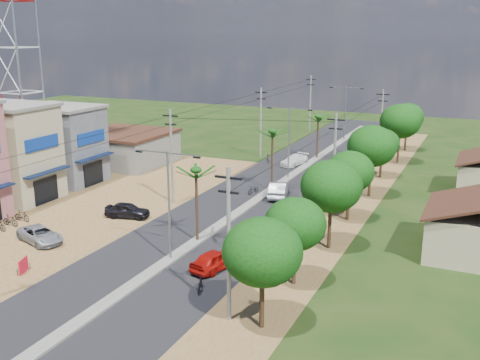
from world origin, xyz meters
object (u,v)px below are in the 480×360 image
object	(u,v)px
car_silver_mid	(278,190)
moto_rider_east	(200,285)
car_red_near	(216,260)
car_parked_silver	(40,235)
car_parked_dark	(127,211)
roadside_sign	(23,266)
car_white_far	(294,160)

from	to	relation	value
car_silver_mid	moto_rider_east	bearing A→B (deg)	82.10
car_red_near	moto_rider_east	distance (m)	3.46
moto_rider_east	car_parked_silver	bearing A→B (deg)	-29.20
car_red_near	car_parked_dark	size ratio (longest dim) A/B	1.04
car_red_near	car_parked_silver	world-z (taller)	car_red_near
car_red_near	car_parked_dark	distance (m)	13.77
car_parked_dark	roadside_sign	distance (m)	12.58
car_red_near	car_white_far	distance (m)	31.95
car_silver_mid	car_parked_silver	size ratio (longest dim) A/B	1.07
car_white_far	car_parked_dark	bearing A→B (deg)	-92.19
car_red_near	roadside_sign	distance (m)	13.07
car_parked_dark	moto_rider_east	xyz separation A→B (m)	(12.63, -10.07, -0.25)
car_parked_dark	roadside_sign	xyz separation A→B (m)	(0.39, -12.57, -0.15)
car_white_far	car_red_near	bearing A→B (deg)	-67.41
car_silver_mid	moto_rider_east	distance (m)	21.63
car_white_far	roadside_sign	size ratio (longest dim) A/B	3.64
car_parked_silver	moto_rider_east	distance (m)	15.45
car_white_far	roadside_sign	world-z (taller)	car_white_far
car_red_near	roadside_sign	world-z (taller)	car_red_near
moto_rider_east	roadside_sign	bearing A→B (deg)	-9.08
car_silver_mid	moto_rider_east	world-z (taller)	car_silver_mid
car_parked_silver	moto_rider_east	world-z (taller)	car_parked_silver
car_parked_dark	roadside_sign	bearing A→B (deg)	168.99
car_white_far	moto_rider_east	xyz separation A→B (m)	(5.74, -34.93, -0.21)
car_white_far	car_parked_dark	xyz separation A→B (m)	(-6.89, -24.86, 0.03)
roadside_sign	car_parked_silver	bearing A→B (deg)	102.77
car_red_near	car_parked_silver	size ratio (longest dim) A/B	0.93
car_silver_mid	car_parked_silver	xyz separation A→B (m)	(-12.54, -19.15, -0.17)
car_silver_mid	car_parked_silver	bearing A→B (deg)	41.61
moto_rider_east	roadside_sign	xyz separation A→B (m)	(-12.24, -2.50, 0.09)
car_parked_silver	moto_rider_east	xyz separation A→B (m)	(15.28, -2.30, -0.19)
car_parked_dark	car_white_far	bearing A→B (deg)	-28.26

